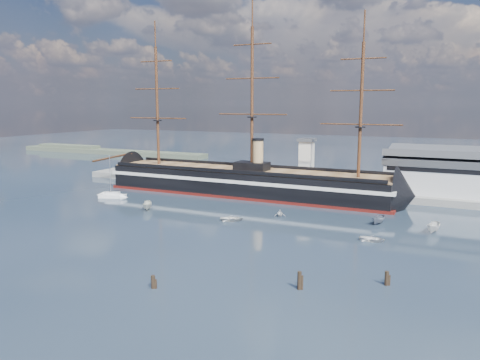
% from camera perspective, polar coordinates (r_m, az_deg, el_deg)
% --- Properties ---
extents(ground, '(600.00, 600.00, 0.00)m').
position_cam_1_polar(ground, '(121.33, 1.96, -3.92)').
color(ground, '#152331').
rests_on(ground, ground).
extents(quay, '(180.00, 18.00, 2.00)m').
position_cam_1_polar(quay, '(151.63, 10.87, -1.41)').
color(quay, slate).
rests_on(quay, ground).
extents(quay_tower, '(5.00, 5.00, 15.00)m').
position_cam_1_polar(quay_tower, '(149.17, 8.09, 2.28)').
color(quay_tower, silver).
rests_on(quay_tower, ground).
extents(shoreline, '(120.00, 10.00, 4.00)m').
position_cam_1_polar(shoreline, '(276.91, -17.05, 3.45)').
color(shoreline, '#3F4C38').
rests_on(shoreline, ground).
extents(warship, '(112.91, 16.66, 53.94)m').
position_cam_1_polar(warship, '(144.01, 0.08, -0.17)').
color(warship, black).
rests_on(warship, ground).
extents(sailboat, '(8.27, 4.86, 12.72)m').
position_cam_1_polar(sailboat, '(144.09, -15.28, -1.80)').
color(sailboat, white).
rests_on(sailboat, ground).
extents(motorboat_a, '(6.95, 5.43, 2.65)m').
position_cam_1_polar(motorboat_a, '(126.08, -11.19, -3.59)').
color(motorboat_a, silver).
rests_on(motorboat_a, ground).
extents(motorboat_b, '(2.57, 3.71, 1.61)m').
position_cam_1_polar(motorboat_b, '(112.31, -1.03, -5.00)').
color(motorboat_b, silver).
rests_on(motorboat_b, ground).
extents(motorboat_c, '(6.15, 3.67, 2.31)m').
position_cam_1_polar(motorboat_c, '(113.92, 16.49, -5.19)').
color(motorboat_c, slate).
rests_on(motorboat_c, ground).
extents(motorboat_d, '(5.58, 4.26, 1.88)m').
position_cam_1_polar(motorboat_d, '(117.07, 4.87, -4.44)').
color(motorboat_d, silver).
rests_on(motorboat_d, ground).
extents(motorboat_e, '(1.35, 3.19, 1.47)m').
position_cam_1_polar(motorboat_e, '(99.82, 15.81, -7.20)').
color(motorboat_e, silver).
rests_on(motorboat_e, ground).
extents(motorboat_f, '(7.10, 3.76, 2.70)m').
position_cam_1_polar(motorboat_f, '(110.62, 22.50, -5.95)').
color(motorboat_f, silver).
rests_on(motorboat_f, ground).
extents(piling_near_mid, '(0.64, 0.64, 2.74)m').
position_cam_1_polar(piling_near_mid, '(74.16, -10.52, -12.85)').
color(piling_near_mid, black).
rests_on(piling_near_mid, ground).
extents(piling_near_right, '(0.64, 0.64, 3.51)m').
position_cam_1_polar(piling_near_right, '(73.15, 7.23, -13.08)').
color(piling_near_right, black).
rests_on(piling_near_right, ground).
extents(piling_far_right, '(0.64, 0.64, 2.96)m').
position_cam_1_polar(piling_far_right, '(77.48, 17.40, -12.14)').
color(piling_far_right, black).
rests_on(piling_far_right, ground).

